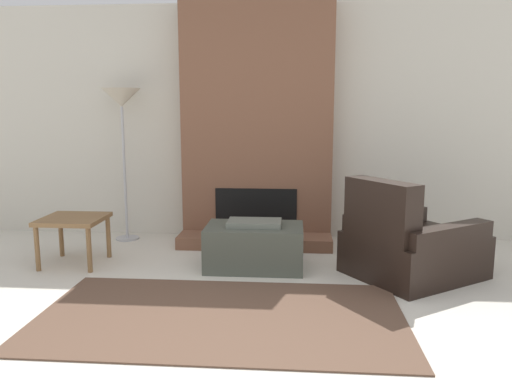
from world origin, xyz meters
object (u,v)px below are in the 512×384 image
Objects in this scene: ottoman at (254,246)px; armchair at (407,248)px; side_table at (73,224)px; floor_lamp_left at (122,105)px.

armchair reaches higher than ottoman.
ottoman is 1.57× the size of side_table.
ottoman is at bearing -31.12° from floor_lamp_left.
floor_lamp_left is at bearing 78.47° from side_table.
side_table is at bearing 52.78° from armchair.
ottoman is 1.72m from side_table.
side_table is 0.34× the size of floor_lamp_left.
floor_lamp_left is (0.19, 0.93, 1.11)m from side_table.
ottoman is at bearing 0.36° from side_table.
armchair is (1.35, -0.13, 0.05)m from ottoman.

